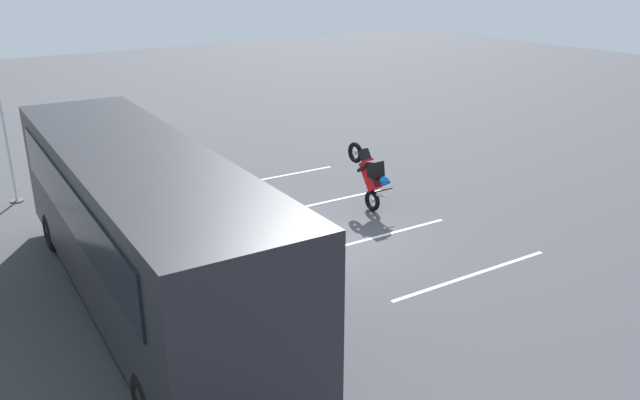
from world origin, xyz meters
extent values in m
plane|color=#424247|center=(0.00, 0.00, 0.00)|extent=(80.00, 80.00, 0.00)
cube|color=#26262B|center=(-0.42, 4.64, 1.85)|extent=(10.68, 3.03, 2.80)
cube|color=black|center=(4.81, 4.37, 2.41)|extent=(0.17, 2.10, 1.23)
cube|color=black|center=(-0.49, 3.37, 2.41)|extent=(8.87, 0.49, 1.01)
cube|color=black|center=(-0.36, 5.91, 2.41)|extent=(8.87, 0.49, 1.01)
cube|color=#1959B2|center=(-0.49, 3.38, 1.29)|extent=(9.29, 0.50, 0.28)
cube|color=black|center=(-0.42, 4.64, 0.23)|extent=(9.83, 2.79, 0.45)
torus|color=black|center=(3.22, 3.32, 0.50)|extent=(1.01, 0.37, 1.00)
torus|color=black|center=(3.33, 5.58, 0.50)|extent=(1.01, 0.37, 1.00)
torus|color=black|center=(-4.17, 3.70, 0.50)|extent=(1.01, 0.37, 1.00)
torus|color=black|center=(-4.06, 5.96, 0.50)|extent=(1.01, 0.37, 1.00)
cylinder|color=#473823|center=(-0.88, 1.88, 0.45)|extent=(0.13, 0.13, 0.73)
cube|color=black|center=(-0.87, 1.84, 0.05)|extent=(0.11, 0.26, 0.10)
cylinder|color=#473823|center=(-1.04, 1.88, 0.45)|extent=(0.13, 0.13, 0.73)
cube|color=black|center=(-1.03, 1.84, 0.05)|extent=(0.11, 0.26, 0.10)
cube|color=maroon|center=(-0.96, 1.88, 1.11)|extent=(0.39, 0.30, 0.61)
cylinder|color=maroon|center=(-0.72, 1.89, 1.13)|extent=(0.09, 0.09, 0.58)
sphere|color=tan|center=(-0.72, 1.89, 0.84)|extent=(0.09, 0.09, 0.09)
cylinder|color=maroon|center=(-1.20, 1.87, 1.13)|extent=(0.09, 0.09, 0.58)
sphere|color=tan|center=(-1.20, 1.87, 0.84)|extent=(0.09, 0.09, 0.09)
sphere|color=tan|center=(-0.96, 1.88, 1.55)|extent=(0.23, 0.23, 0.22)
cylinder|color=black|center=(-0.04, 1.71, 0.45)|extent=(0.13, 0.13, 0.74)
cube|color=black|center=(-0.05, 1.67, 0.05)|extent=(0.12, 0.27, 0.10)
cylinder|color=black|center=(-0.20, 1.72, 0.45)|extent=(0.13, 0.13, 0.74)
cube|color=black|center=(-0.21, 1.68, 0.05)|extent=(0.12, 0.27, 0.10)
cube|color=navy|center=(-0.12, 1.72, 1.13)|extent=(0.40, 0.31, 0.62)
cylinder|color=navy|center=(0.12, 1.70, 1.15)|extent=(0.10, 0.10, 0.59)
sphere|color=tan|center=(0.12, 1.70, 0.86)|extent=(0.10, 0.10, 0.09)
cylinder|color=navy|center=(-0.36, 1.73, 1.15)|extent=(0.10, 0.10, 0.59)
sphere|color=tan|center=(-0.36, 1.73, 0.86)|extent=(0.10, 0.10, 0.09)
sphere|color=tan|center=(-0.12, 1.72, 1.57)|extent=(0.24, 0.24, 0.22)
cylinder|color=black|center=(0.65, 1.68, 0.47)|extent=(0.15, 0.15, 0.77)
cube|color=black|center=(0.66, 1.64, 0.05)|extent=(0.16, 0.28, 0.10)
cylinder|color=black|center=(0.50, 1.64, 0.47)|extent=(0.15, 0.15, 0.77)
cube|color=black|center=(0.51, 1.60, 0.05)|extent=(0.16, 0.28, 0.10)
cube|color=#3F594C|center=(0.57, 1.66, 1.18)|extent=(0.44, 0.36, 0.64)
cylinder|color=#3F594C|center=(0.81, 1.71, 1.20)|extent=(0.11, 0.11, 0.61)
sphere|color=tan|center=(0.81, 1.71, 0.89)|extent=(0.11, 0.11, 0.09)
cylinder|color=#3F594C|center=(0.34, 1.60, 1.20)|extent=(0.11, 0.11, 0.61)
sphere|color=tan|center=(0.34, 1.60, 0.89)|extent=(0.11, 0.11, 0.09)
sphere|color=tan|center=(0.57, 1.66, 1.64)|extent=(0.28, 0.28, 0.23)
torus|color=black|center=(0.35, 2.42, 0.30)|extent=(0.61, 0.17, 0.60)
cylinder|color=silver|center=(0.35, 2.42, 0.30)|extent=(0.13, 0.11, 0.12)
torus|color=black|center=(-1.10, 2.33, 0.30)|extent=(0.61, 0.17, 0.60)
cylinder|color=silver|center=(-1.10, 2.33, 0.30)|extent=(0.13, 0.13, 0.12)
cylinder|color=silver|center=(0.30, 2.42, 0.65)|extent=(0.32, 0.07, 0.67)
cube|color=orange|center=(-0.30, 2.38, 0.63)|extent=(0.86, 0.33, 0.36)
cube|color=black|center=(-0.78, 2.35, 0.68)|extent=(0.53, 0.25, 0.20)
cylinder|color=silver|center=(-0.67, 2.50, 0.42)|extent=(0.45, 0.11, 0.08)
cylinder|color=black|center=(0.25, 2.41, 0.95)|extent=(0.07, 0.58, 0.04)
torus|color=black|center=(1.06, -2.40, 0.30)|extent=(0.60, 0.13, 0.60)
cylinder|color=silver|center=(1.06, -2.40, 0.30)|extent=(0.12, 0.10, 0.12)
torus|color=black|center=(1.88, -2.41, 1.50)|extent=(0.83, 0.13, 0.83)
cylinder|color=silver|center=(1.88, -2.41, 1.50)|extent=(0.12, 0.12, 0.12)
cylinder|color=silver|center=(0.80, -2.40, 0.54)|extent=(0.70, 0.06, 0.21)
cube|color=red|center=(1.15, -2.40, 1.02)|extent=(0.77, 0.28, 0.90)
cube|color=black|center=(1.38, -2.40, 1.45)|extent=(0.46, 0.22, 0.54)
cylinder|color=silver|center=(1.53, -2.54, 1.21)|extent=(0.32, 0.08, 0.42)
cylinder|color=black|center=(0.58, -2.40, 0.75)|extent=(0.04, 0.58, 0.04)
cube|color=black|center=(0.96, -2.40, 1.25)|extent=(0.43, 0.34, 0.49)
sphere|color=#0C59B2|center=(0.58, -2.40, 1.02)|extent=(0.26, 0.26, 0.26)
cylinder|color=black|center=(0.79, -2.22, 1.01)|extent=(0.45, 0.09, 0.24)
cylinder|color=black|center=(1.32, -2.22, 1.21)|extent=(0.39, 0.10, 0.31)
cylinder|color=black|center=(0.79, -2.58, 1.01)|extent=(0.45, 0.09, 0.24)
cylinder|color=black|center=(1.32, -2.58, 1.21)|extent=(0.39, 0.10, 0.31)
cylinder|color=#4C4C4C|center=(7.51, 5.67, 0.02)|extent=(0.36, 0.36, 0.04)
cube|color=white|center=(-3.30, -1.75, 0.00)|extent=(0.30, 4.53, 0.01)
cube|color=white|center=(-0.48, -1.75, 0.00)|extent=(0.26, 3.53, 0.01)
cube|color=white|center=(2.35, -1.75, 0.00)|extent=(0.28, 3.98, 0.01)
cube|color=white|center=(5.18, -1.75, 0.00)|extent=(0.29, 4.16, 0.01)
camera|label=1|loc=(-11.88, 8.28, 6.51)|focal=35.87mm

